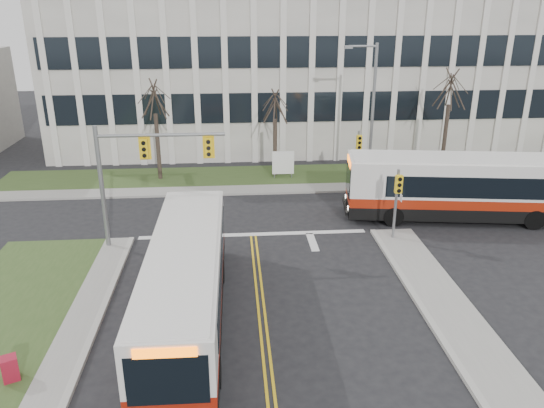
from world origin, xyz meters
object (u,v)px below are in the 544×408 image
(streetlight, at_px, (370,107))
(bus_cross, at_px, (468,189))
(directory_sign, at_px, (283,163))
(bus_main, at_px, (187,285))
(newspaper_box_red, at_px, (10,370))

(streetlight, xyz_separation_m, bus_cross, (4.05, -6.70, -3.42))
(streetlight, height_order, directory_sign, streetlight)
(directory_sign, relative_size, bus_cross, 0.15)
(streetlight, xyz_separation_m, directory_sign, (-5.53, 1.30, -4.02))
(streetlight, distance_m, bus_cross, 8.54)
(bus_cross, bearing_deg, directory_sign, -121.98)
(bus_main, bearing_deg, directory_sign, 73.35)
(streetlight, distance_m, directory_sign, 6.96)
(bus_cross, bearing_deg, bus_main, -50.20)
(bus_main, relative_size, newspaper_box_red, 12.61)
(bus_cross, height_order, newspaper_box_red, bus_cross)
(directory_sign, xyz_separation_m, newspaper_box_red, (-10.79, -20.40, -0.70))
(newspaper_box_red, bearing_deg, streetlight, 24.74)
(bus_main, relative_size, bus_cross, 0.90)
(directory_sign, bearing_deg, newspaper_box_red, -117.88)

